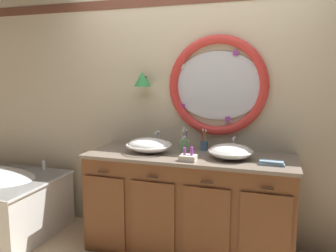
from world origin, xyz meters
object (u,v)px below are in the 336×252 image
at_px(sink_basin_right, 230,151).
at_px(toiletry_basket, 188,157).
at_px(soap_dispenser, 184,145).
at_px(toothbrush_holder_left, 184,144).
at_px(toothbrush_holder_right, 204,145).
at_px(folded_hand_towel, 272,163).
at_px(sink_basin_left, 149,145).

height_order(sink_basin_right, toiletry_basket, sink_basin_right).
bearing_deg(soap_dispenser, toothbrush_holder_left, 104.02).
height_order(toothbrush_holder_left, toothbrush_holder_right, toothbrush_holder_left).
bearing_deg(sink_basin_right, toothbrush_holder_right, 137.75).
bearing_deg(toothbrush_holder_right, toothbrush_holder_left, -169.24).
height_order(soap_dispenser, folded_hand_towel, soap_dispenser).
height_order(toothbrush_holder_right, toiletry_basket, toothbrush_holder_right).
distance_m(sink_basin_left, toothbrush_holder_right, 0.53).
distance_m(sink_basin_left, soap_dispenser, 0.33).
xyz_separation_m(toothbrush_holder_right, folded_hand_towel, (0.62, -0.36, -0.03)).
bearing_deg(sink_basin_left, sink_basin_right, 0.00).
xyz_separation_m(sink_basin_left, toiletry_basket, (0.42, -0.18, -0.04)).
bearing_deg(sink_basin_right, toiletry_basket, -150.63).
bearing_deg(folded_hand_towel, sink_basin_right, 163.84).
bearing_deg(toothbrush_holder_left, toothbrush_holder_right, 10.76).
height_order(sink_basin_left, toothbrush_holder_left, toothbrush_holder_left).
distance_m(sink_basin_right, folded_hand_towel, 0.36).
height_order(sink_basin_right, soap_dispenser, soap_dispenser).
bearing_deg(toiletry_basket, folded_hand_towel, 7.25).
bearing_deg(sink_basin_left, toothbrush_holder_right, 29.07).
relative_size(sink_basin_right, toothbrush_holder_right, 1.87).
xyz_separation_m(soap_dispenser, toiletry_basket, (0.11, -0.28, -0.04)).
height_order(sink_basin_left, soap_dispenser, soap_dispenser).
relative_size(toothbrush_holder_left, toiletry_basket, 1.60).
height_order(soap_dispenser, toiletry_basket, soap_dispenser).
height_order(sink_basin_left, toothbrush_holder_right, toothbrush_holder_right).
distance_m(sink_basin_left, toiletry_basket, 0.46).
relative_size(sink_basin_left, folded_hand_towel, 2.13).
bearing_deg(toothbrush_holder_left, toiletry_basket, -70.75).
bearing_deg(soap_dispenser, sink_basin_left, -163.17).
xyz_separation_m(sink_basin_left, soap_dispenser, (0.31, 0.09, 0.00)).
bearing_deg(soap_dispenser, sink_basin_right, -12.24).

